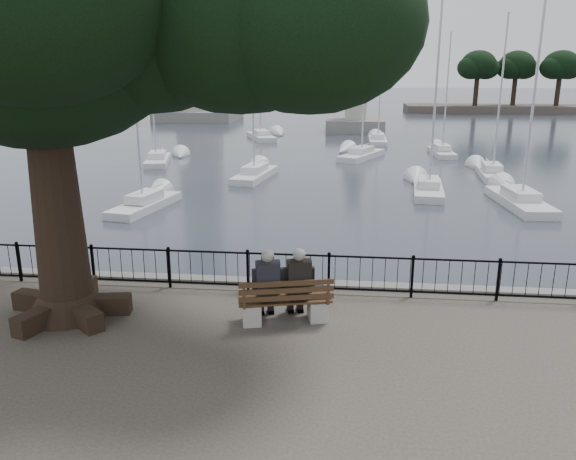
# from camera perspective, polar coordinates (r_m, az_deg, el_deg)

# --- Properties ---
(harbor) EXTENTS (260.00, 260.00, 1.20)m
(harbor) POSITION_cam_1_polar(r_m,az_deg,el_deg) (14.64, 0.21, -7.39)
(harbor) COLOR #62615F
(harbor) RESTS_ON ground
(railing) EXTENTS (22.06, 0.06, 1.00)m
(railing) POSITION_cam_1_polar(r_m,az_deg,el_deg) (13.79, 0.00, -4.16)
(railing) COLOR black
(railing) RESTS_ON ground
(bench) EXTENTS (2.10, 1.06, 1.06)m
(bench) POSITION_cam_1_polar(r_m,az_deg,el_deg) (12.26, -0.29, -7.75)
(bench) COLOR #9A9792
(bench) RESTS_ON ground
(person_left) EXTENTS (0.61, 0.91, 1.69)m
(person_left) POSITION_cam_1_polar(r_m,az_deg,el_deg) (12.18, -2.12, -5.88)
(person_left) COLOR black
(person_left) RESTS_ON ground
(person_right) EXTENTS (0.61, 0.91, 1.69)m
(person_right) POSITION_cam_1_polar(r_m,az_deg,el_deg) (12.25, 1.02, -5.73)
(person_right) COLOR black
(person_right) RESTS_ON ground
(tree) EXTENTS (12.27, 8.57, 10.02)m
(tree) POSITION_cam_1_polar(r_m,az_deg,el_deg) (12.40, -20.13, 21.03)
(tree) COLOR black
(tree) RESTS_ON ground
(lighthouse) EXTENTS (9.80, 9.80, 30.06)m
(lighthouse) POSITION_cam_1_polar(r_m,az_deg,el_deg) (75.19, -9.41, 20.62)
(lighthouse) COLOR #62615F
(lighthouse) RESTS_ON ground
(lion_monument) EXTENTS (5.98, 5.98, 8.83)m
(lion_monument) POSITION_cam_1_polar(r_m,az_deg,el_deg) (60.44, 6.88, 11.99)
(lion_monument) COLOR #62615F
(lion_monument) RESTS_ON ground
(sailboat_a) EXTENTS (2.18, 5.05, 8.35)m
(sailboat_a) POSITION_cam_1_polar(r_m,az_deg,el_deg) (27.16, -14.33, 2.65)
(sailboat_a) COLOR silver
(sailboat_a) RESTS_ON ground
(sailboat_b) EXTENTS (2.20, 5.42, 10.45)m
(sailboat_b) POSITION_cam_1_polar(r_m,az_deg,el_deg) (33.93, -3.38, 5.78)
(sailboat_b) COLOR silver
(sailboat_b) RESTS_ON ground
(sailboat_c) EXTENTS (1.98, 5.35, 10.44)m
(sailboat_c) POSITION_cam_1_polar(r_m,az_deg,el_deg) (30.57, 14.07, 4.20)
(sailboat_c) COLOR silver
(sailboat_c) RESTS_ON ground
(sailboat_d) EXTENTS (1.80, 5.08, 9.61)m
(sailboat_d) POSITION_cam_1_polar(r_m,az_deg,el_deg) (36.62, 19.97, 5.58)
(sailboat_d) COLOR silver
(sailboat_d) RESTS_ON ground
(sailboat_e) EXTENTS (2.63, 5.37, 10.87)m
(sailboat_e) POSITION_cam_1_polar(r_m,az_deg,el_deg) (40.52, -13.11, 7.08)
(sailboat_e) COLOR silver
(sailboat_e) RESTS_ON ground
(sailboat_f) EXTENTS (3.67, 5.75, 11.53)m
(sailboat_f) POSITION_cam_1_polar(r_m,az_deg,el_deg) (42.10, 7.49, 7.69)
(sailboat_f) COLOR silver
(sailboat_f) RESTS_ON ground
(sailboat_g) EXTENTS (1.60, 4.94, 9.14)m
(sailboat_g) POSITION_cam_1_polar(r_m,az_deg,el_deg) (44.92, 15.35, 7.72)
(sailboat_g) COLOR silver
(sailboat_g) RESTS_ON ground
(sailboat_h) EXTENTS (3.71, 6.14, 12.99)m
(sailboat_h) POSITION_cam_1_polar(r_m,az_deg,el_deg) (53.62, -2.76, 9.60)
(sailboat_h) COLOR silver
(sailboat_h) RESTS_ON ground
(sailboat_i) EXTENTS (1.57, 5.39, 11.58)m
(sailboat_i) POSITION_cam_1_polar(r_m,az_deg,el_deg) (51.38, 9.11, 9.11)
(sailboat_i) COLOR silver
(sailboat_i) RESTS_ON ground
(sailboat_j) EXTENTS (2.05, 5.82, 11.03)m
(sailboat_j) POSITION_cam_1_polar(r_m,az_deg,el_deg) (29.09, 22.49, 2.87)
(sailboat_j) COLOR silver
(sailboat_j) RESTS_ON ground
(far_shore) EXTENTS (30.00, 8.60, 9.18)m
(far_shore) POSITION_cam_1_polar(r_m,az_deg,el_deg) (93.04, 21.83, 13.46)
(far_shore) COLOR #3C3630
(far_shore) RESTS_ON ground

